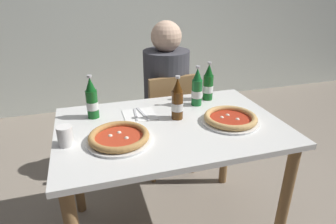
{
  "coord_description": "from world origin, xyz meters",
  "views": [
    {
      "loc": [
        -0.41,
        -1.32,
        1.44
      ],
      "look_at": [
        0.0,
        0.05,
        0.8
      ],
      "focal_mm": 30.75,
      "sensor_mm": 36.0,
      "label": 1
    }
  ],
  "objects_px": {
    "pizza_marinara_far": "(230,119)",
    "beer_bottle_right": "(197,89)",
    "beer_bottle_left": "(92,100)",
    "napkin_with_cutlery": "(139,115)",
    "dining_table_main": "(171,143)",
    "paper_cup": "(65,136)",
    "beer_bottle_extra": "(177,101)",
    "diner_seated": "(166,104)",
    "pizza_margherita_near": "(119,137)",
    "beer_bottle_center": "(208,84)",
    "chair_behind_table": "(169,118)"
  },
  "relations": [
    {
      "from": "beer_bottle_left",
      "to": "chair_behind_table",
      "type": "bearing_deg",
      "value": 35.17
    },
    {
      "from": "beer_bottle_left",
      "to": "beer_bottle_extra",
      "type": "relative_size",
      "value": 1.0
    },
    {
      "from": "chair_behind_table",
      "to": "beer_bottle_right",
      "type": "height_order",
      "value": "beer_bottle_right"
    },
    {
      "from": "beer_bottle_left",
      "to": "beer_bottle_center",
      "type": "distance_m",
      "value": 0.73
    },
    {
      "from": "beer_bottle_center",
      "to": "beer_bottle_left",
      "type": "bearing_deg",
      "value": -174.63
    },
    {
      "from": "dining_table_main",
      "to": "beer_bottle_extra",
      "type": "relative_size",
      "value": 4.86
    },
    {
      "from": "pizza_margherita_near",
      "to": "pizza_marinara_far",
      "type": "distance_m",
      "value": 0.61
    },
    {
      "from": "beer_bottle_right",
      "to": "beer_bottle_left",
      "type": "bearing_deg",
      "value": -179.78
    },
    {
      "from": "beer_bottle_right",
      "to": "pizza_marinara_far",
      "type": "bearing_deg",
      "value": -73.49
    },
    {
      "from": "dining_table_main",
      "to": "beer_bottle_extra",
      "type": "bearing_deg",
      "value": 46.81
    },
    {
      "from": "beer_bottle_center",
      "to": "chair_behind_table",
      "type": "bearing_deg",
      "value": 115.87
    },
    {
      "from": "dining_table_main",
      "to": "beer_bottle_right",
      "type": "relative_size",
      "value": 4.86
    },
    {
      "from": "beer_bottle_left",
      "to": "beer_bottle_extra",
      "type": "bearing_deg",
      "value": -18.46
    },
    {
      "from": "pizza_margherita_near",
      "to": "dining_table_main",
      "type": "bearing_deg",
      "value": 19.44
    },
    {
      "from": "pizza_margherita_near",
      "to": "beer_bottle_center",
      "type": "height_order",
      "value": "beer_bottle_center"
    },
    {
      "from": "diner_seated",
      "to": "pizza_margherita_near",
      "type": "distance_m",
      "value": 0.91
    },
    {
      "from": "beer_bottle_left",
      "to": "napkin_with_cutlery",
      "type": "bearing_deg",
      "value": -10.73
    },
    {
      "from": "pizza_marinara_far",
      "to": "pizza_margherita_near",
      "type": "bearing_deg",
      "value": -177.02
    },
    {
      "from": "beer_bottle_extra",
      "to": "beer_bottle_right",
      "type": "bearing_deg",
      "value": 40.61
    },
    {
      "from": "beer_bottle_center",
      "to": "paper_cup",
      "type": "xyz_separation_m",
      "value": [
        -0.87,
        -0.34,
        -0.06
      ]
    },
    {
      "from": "dining_table_main",
      "to": "beer_bottle_center",
      "type": "bearing_deg",
      "value": 39.47
    },
    {
      "from": "dining_table_main",
      "to": "diner_seated",
      "type": "relative_size",
      "value": 0.99
    },
    {
      "from": "napkin_with_cutlery",
      "to": "paper_cup",
      "type": "bearing_deg",
      "value": -150.16
    },
    {
      "from": "pizza_margherita_near",
      "to": "pizza_marinara_far",
      "type": "xyz_separation_m",
      "value": [
        0.61,
        0.03,
        0.0
      ]
    },
    {
      "from": "dining_table_main",
      "to": "beer_bottle_center",
      "type": "distance_m",
      "value": 0.49
    },
    {
      "from": "diner_seated",
      "to": "pizza_marinara_far",
      "type": "relative_size",
      "value": 3.89
    },
    {
      "from": "dining_table_main",
      "to": "beer_bottle_right",
      "type": "bearing_deg",
      "value": 42.24
    },
    {
      "from": "dining_table_main",
      "to": "paper_cup",
      "type": "relative_size",
      "value": 12.63
    },
    {
      "from": "pizza_margherita_near",
      "to": "beer_bottle_left",
      "type": "distance_m",
      "value": 0.34
    },
    {
      "from": "pizza_marinara_far",
      "to": "beer_bottle_extra",
      "type": "height_order",
      "value": "beer_bottle_extra"
    },
    {
      "from": "napkin_with_cutlery",
      "to": "dining_table_main",
      "type": "bearing_deg",
      "value": -49.65
    },
    {
      "from": "pizza_marinara_far",
      "to": "beer_bottle_right",
      "type": "distance_m",
      "value": 0.31
    },
    {
      "from": "beer_bottle_center",
      "to": "paper_cup",
      "type": "relative_size",
      "value": 2.6
    },
    {
      "from": "napkin_with_cutlery",
      "to": "paper_cup",
      "type": "xyz_separation_m",
      "value": [
        -0.39,
        -0.23,
        0.04
      ]
    },
    {
      "from": "chair_behind_table",
      "to": "pizza_margherita_near",
      "type": "relative_size",
      "value": 2.69
    },
    {
      "from": "beer_bottle_left",
      "to": "paper_cup",
      "type": "xyz_separation_m",
      "value": [
        -0.14,
        -0.27,
        -0.06
      ]
    },
    {
      "from": "paper_cup",
      "to": "napkin_with_cutlery",
      "type": "bearing_deg",
      "value": 29.84
    },
    {
      "from": "beer_bottle_extra",
      "to": "paper_cup",
      "type": "relative_size",
      "value": 2.6
    },
    {
      "from": "beer_bottle_right",
      "to": "napkin_with_cutlery",
      "type": "bearing_deg",
      "value": -172.29
    },
    {
      "from": "pizza_margherita_near",
      "to": "beer_bottle_left",
      "type": "height_order",
      "value": "beer_bottle_left"
    },
    {
      "from": "diner_seated",
      "to": "paper_cup",
      "type": "xyz_separation_m",
      "value": [
        -0.7,
        -0.72,
        0.21
      ]
    },
    {
      "from": "napkin_with_cutlery",
      "to": "paper_cup",
      "type": "relative_size",
      "value": 2.0
    },
    {
      "from": "diner_seated",
      "to": "beer_bottle_left",
      "type": "xyz_separation_m",
      "value": [
        -0.56,
        -0.45,
        0.27
      ]
    },
    {
      "from": "dining_table_main",
      "to": "pizza_margherita_near",
      "type": "height_order",
      "value": "pizza_margherita_near"
    },
    {
      "from": "diner_seated",
      "to": "pizza_margherita_near",
      "type": "xyz_separation_m",
      "value": [
        -0.46,
        -0.76,
        0.19
      ]
    },
    {
      "from": "pizza_marinara_far",
      "to": "diner_seated",
      "type": "bearing_deg",
      "value": 101.29
    },
    {
      "from": "pizza_marinara_far",
      "to": "paper_cup",
      "type": "distance_m",
      "value": 0.85
    },
    {
      "from": "dining_table_main",
      "to": "beer_bottle_extra",
      "type": "xyz_separation_m",
      "value": [
        0.06,
        0.06,
        0.22
      ]
    },
    {
      "from": "beer_bottle_right",
      "to": "paper_cup",
      "type": "xyz_separation_m",
      "value": [
        -0.77,
        -0.28,
        -0.06
      ]
    },
    {
      "from": "beer_bottle_center",
      "to": "paper_cup",
      "type": "distance_m",
      "value": 0.94
    }
  ]
}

